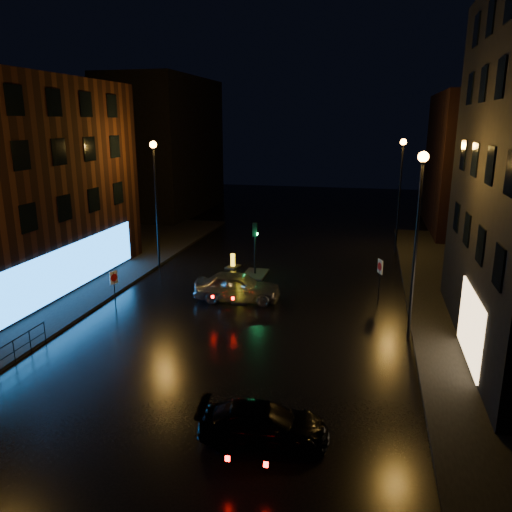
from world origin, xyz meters
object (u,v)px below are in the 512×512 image
(traffic_signal, at_px, (255,268))
(road_sign_left, at_px, (114,281))
(bollard_near, at_px, (240,296))
(bollard_far, at_px, (233,264))
(silver_hatchback, at_px, (238,286))
(dark_sedan, at_px, (264,424))
(road_sign_right, at_px, (380,270))

(traffic_signal, distance_m, road_sign_left, 9.54)
(bollard_near, bearing_deg, road_sign_left, -164.60)
(bollard_near, distance_m, bollard_far, 6.46)
(silver_hatchback, relative_size, dark_sedan, 1.17)
(silver_hatchback, xyz_separation_m, road_sign_left, (-5.90, -2.75, 0.75))
(traffic_signal, bearing_deg, road_sign_right, -22.04)
(bollard_near, relative_size, road_sign_left, 0.69)
(traffic_signal, xyz_separation_m, road_sign_left, (-5.77, -7.53, 1.05))
(silver_hatchback, bearing_deg, bollard_far, 13.09)
(bollard_near, bearing_deg, silver_hatchback, -170.48)
(traffic_signal, height_order, dark_sedan, traffic_signal)
(road_sign_left, relative_size, road_sign_right, 0.88)
(silver_hatchback, height_order, road_sign_left, road_sign_left)
(bollard_near, bearing_deg, dark_sedan, -81.26)
(traffic_signal, bearing_deg, road_sign_left, -127.45)
(dark_sedan, bearing_deg, silver_hatchback, 11.77)
(traffic_signal, xyz_separation_m, silver_hatchback, (0.14, -4.78, 0.30))
(silver_hatchback, distance_m, road_sign_left, 6.56)
(traffic_signal, relative_size, bollard_far, 2.83)
(dark_sedan, distance_m, bollard_far, 19.08)
(traffic_signal, distance_m, bollard_near, 4.75)
(dark_sedan, distance_m, road_sign_left, 13.60)
(bollard_far, height_order, road_sign_left, road_sign_left)
(silver_hatchback, height_order, bollard_near, silver_hatchback)
(silver_hatchback, height_order, dark_sedan, silver_hatchback)
(dark_sedan, height_order, bollard_near, dark_sedan)
(silver_hatchback, distance_m, bollard_far, 6.49)
(traffic_signal, xyz_separation_m, bollard_near, (0.26, -4.74, -0.25))
(road_sign_left, bearing_deg, bollard_near, 45.15)
(road_sign_left, bearing_deg, dark_sedan, -22.39)
(bollard_far, bearing_deg, dark_sedan, -59.90)
(silver_hatchback, height_order, bollard_far, silver_hatchback)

